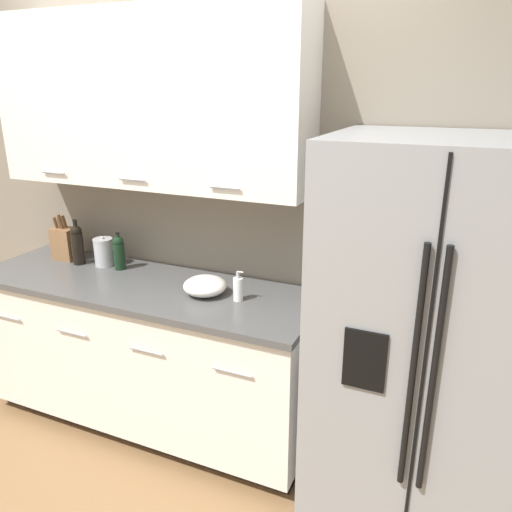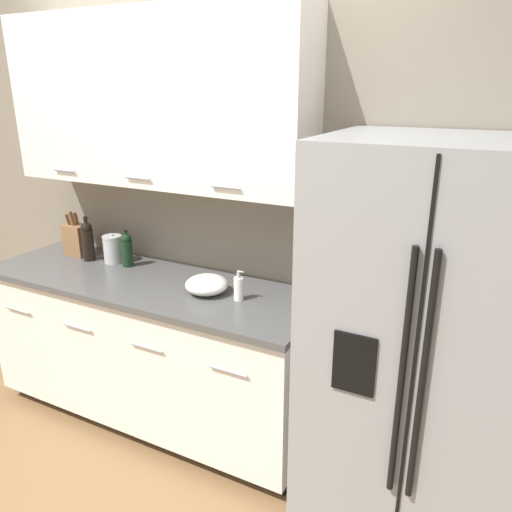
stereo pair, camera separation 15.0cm
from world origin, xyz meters
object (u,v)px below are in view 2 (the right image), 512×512
Objects in this scene: oil_bottle at (127,249)px; refrigerator at (428,352)px; wine_bottle at (88,240)px; knife_block at (77,239)px; steel_canister at (113,249)px; soap_dispenser at (239,288)px; mixing_bowl at (207,284)px.

refrigerator is at bearing -6.14° from oil_bottle.
knife_block is at bearing 163.83° from wine_bottle.
steel_canister is (-1.91, 0.21, 0.11)m from refrigerator.
knife_block is at bearing 173.45° from soap_dispenser.
oil_bottle reaches higher than mixing_bowl.
oil_bottle is (-0.84, 0.13, 0.04)m from soap_dispenser.
oil_bottle is 1.23× the size of steel_canister.
wine_bottle reaches higher than oil_bottle.
steel_canister is at bearing 171.40° from soap_dispenser.
oil_bottle is (0.43, -0.01, 0.00)m from knife_block.
knife_block is 1.09m from mixing_bowl.
soap_dispenser is at bearing -8.60° from steel_canister.
wine_bottle is (0.14, -0.04, 0.02)m from knife_block.
refrigerator is 2.09m from wine_bottle.
oil_bottle is at bearing 5.29° from wine_bottle.
refrigerator is 6.00× the size of knife_block.
knife_block is 1.60× the size of steel_canister.
wine_bottle is 1.23× the size of mixing_bowl.
refrigerator is 7.77× the size of mixing_bowl.
soap_dispenser is (1.13, -0.11, -0.06)m from wine_bottle.
refrigerator is 11.03× the size of soap_dispenser.
steel_canister is at bearing 0.11° from knife_block.
steel_canister reaches higher than mixing_bowl.
steel_canister is 0.81× the size of mixing_bowl.
refrigerator is at bearing -5.32° from knife_block.
mixing_bowl is at bearing -6.34° from wine_bottle.
mixing_bowl is at bearing -10.62° from steel_canister.
soap_dispenser is (1.27, -0.15, -0.04)m from knife_block.
refrigerator reaches higher than wine_bottle.
soap_dispenser is 0.71× the size of oil_bottle.
refrigerator reaches higher than soap_dispenser.
knife_block is 1.30× the size of oil_bottle.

